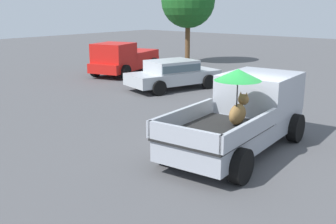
# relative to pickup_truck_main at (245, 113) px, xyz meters

# --- Properties ---
(ground_plane) EXTENTS (80.00, 80.00, 0.00)m
(ground_plane) POSITION_rel_pickup_truck_main_xyz_m (-0.47, -0.02, -0.96)
(ground_plane) COLOR #4C4C4F
(pickup_truck_main) EXTENTS (5.17, 2.54, 2.29)m
(pickup_truck_main) POSITION_rel_pickup_truck_main_xyz_m (0.00, 0.00, 0.00)
(pickup_truck_main) COLOR black
(pickup_truck_main) RESTS_ON ground
(pickup_truck_far) EXTENTS (5.10, 3.07, 1.80)m
(pickup_truck_far) POSITION_rel_pickup_truck_main_xyz_m (6.56, 11.35, -0.09)
(pickup_truck_far) COLOR black
(pickup_truck_far) RESTS_ON ground
(parked_sedan_near) EXTENTS (4.62, 2.91, 1.33)m
(parked_sedan_near) POSITION_rel_pickup_truck_main_xyz_m (5.02, 6.58, -0.22)
(parked_sedan_near) COLOR black
(parked_sedan_near) RESTS_ON ground
(tree_by_lot) EXTENTS (3.48, 3.48, 5.78)m
(tree_by_lot) POSITION_rel_pickup_truck_main_xyz_m (12.49, 11.38, 3.06)
(tree_by_lot) COLOR brown
(tree_by_lot) RESTS_ON ground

